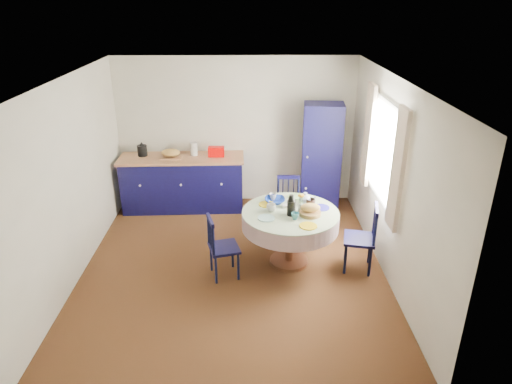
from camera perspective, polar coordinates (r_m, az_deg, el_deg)
The scene contains 17 objects.
floor at distance 6.26m, azimuth -2.82°, elevation -9.38°, with size 4.50×4.50×0.00m, color black.
ceiling at distance 5.33m, azimuth -3.37°, elevation 13.78°, with size 4.50×4.50×0.00m, color white.
wall_back at distance 7.81m, azimuth -2.52°, elevation 7.56°, with size 4.00×0.02×2.50m, color beige.
wall_left at distance 6.09m, azimuth -22.22°, elevation 1.06°, with size 0.02×4.50×2.50m, color beige.
wall_right at distance 5.95m, azimuth 16.57°, elevation 1.33°, with size 0.02×4.50×2.50m, color beige.
window at distance 6.11m, azimuth 15.67°, elevation 4.78°, with size 0.10×1.74×1.45m.
kitchen_counter at distance 7.81m, azimuth -9.11°, elevation 1.24°, with size 2.07×0.70×1.16m.
pantry_cabinet at distance 7.62m, azimuth 8.16°, elevation 4.23°, with size 0.68×0.52×1.81m.
dining_table at distance 6.05m, azimuth 4.37°, elevation -3.53°, with size 1.28×1.28×1.05m.
chair_left at distance 5.88m, azimuth -4.37°, elevation -6.82°, with size 0.45×0.47×0.85m.
chair_far at distance 7.00m, azimuth 4.05°, elevation -1.55°, with size 0.40×0.38×0.86m.
chair_right at distance 6.16m, azimuth 13.17°, elevation -5.57°, with size 0.47×0.49×0.93m.
mug_a at distance 5.99m, azimuth 1.92°, elevation -1.97°, with size 0.12×0.12×0.10m, color silver.
mug_b at distance 5.79m, azimuth 4.91°, elevation -3.02°, with size 0.10×0.10×0.09m, color #275F67.
mug_c at distance 6.17m, azimuth 6.86°, elevation -1.31°, with size 0.13×0.13×0.10m, color black.
mug_d at distance 6.31m, azimuth 2.13°, elevation -0.59°, with size 0.10×0.10×0.09m, color silver.
cobalt_bowl at distance 6.23m, azimuth 2.37°, elevation -1.06°, with size 0.27×0.27×0.07m, color navy.
Camera 1 is at (0.22, -5.25, 3.41)m, focal length 32.00 mm.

